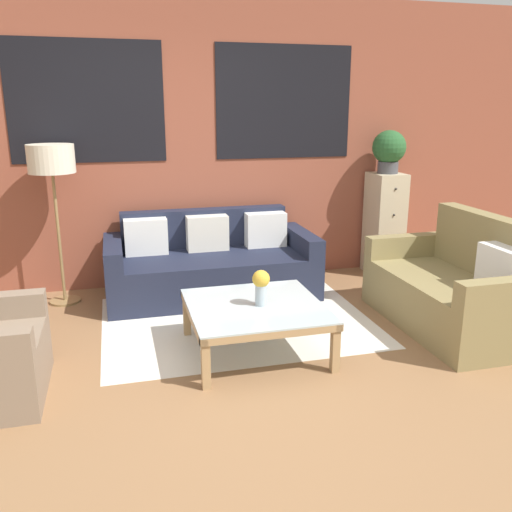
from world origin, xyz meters
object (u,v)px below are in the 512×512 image
at_px(couch_dark, 211,265).
at_px(drawer_cabinet, 384,224).
at_px(settee_vintage, 455,290).
at_px(coffee_table, 255,311).
at_px(floor_lamp, 52,166).
at_px(flower_vase, 261,285).
at_px(potted_plant, 389,149).

distance_m(couch_dark, drawer_cabinet, 1.96).
height_order(settee_vintage, drawer_cabinet, drawer_cabinet).
xyz_separation_m(coffee_table, drawer_cabinet, (1.85, 1.58, 0.22)).
xyz_separation_m(coffee_table, floor_lamp, (-1.45, 1.49, 0.94)).
relative_size(coffee_table, drawer_cabinet, 0.89).
bearing_deg(drawer_cabinet, settee_vintage, -95.41).
xyz_separation_m(drawer_cabinet, flower_vase, (-1.81, -1.60, -0.01)).
distance_m(floor_lamp, drawer_cabinet, 3.37).
bearing_deg(coffee_table, drawer_cabinet, 40.50).
relative_size(floor_lamp, potted_plant, 3.26).
bearing_deg(floor_lamp, potted_plant, 1.65).
bearing_deg(drawer_cabinet, couch_dark, -173.75).
bearing_deg(flower_vase, settee_vintage, 2.69).
distance_m(drawer_cabinet, flower_vase, 2.42).
height_order(couch_dark, flower_vase, couch_dark).
bearing_deg(coffee_table, couch_dark, 93.46).
bearing_deg(flower_vase, couch_dark, 94.96).
xyz_separation_m(potted_plant, flower_vase, (-1.81, -1.60, -0.80)).
xyz_separation_m(settee_vintage, potted_plant, (0.14, 1.52, 1.02)).
bearing_deg(couch_dark, drawer_cabinet, 6.25).
height_order(couch_dark, coffee_table, couch_dark).
distance_m(drawer_cabinet, potted_plant, 0.79).
distance_m(coffee_table, drawer_cabinet, 2.44).
relative_size(potted_plant, flower_vase, 1.68).
xyz_separation_m(couch_dark, flower_vase, (0.12, -1.39, 0.24)).
bearing_deg(couch_dark, potted_plant, 6.25).
relative_size(drawer_cabinet, potted_plant, 2.44).
bearing_deg(flower_vase, floor_lamp, 134.59).
bearing_deg(floor_lamp, drawer_cabinet, 1.65).
bearing_deg(floor_lamp, settee_vintage, -24.35).
distance_m(floor_lamp, potted_plant, 3.30).
xyz_separation_m(floor_lamp, potted_plant, (3.30, 0.10, 0.07)).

